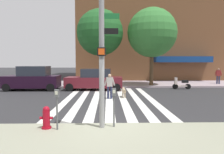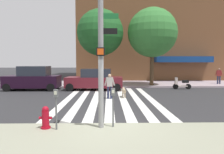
{
  "view_description": "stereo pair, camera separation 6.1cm",
  "coord_description": "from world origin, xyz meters",
  "px_view_note": "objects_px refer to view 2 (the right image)",
  "views": [
    {
      "loc": [
        -0.08,
        -7.53,
        2.41
      ],
      "look_at": [
        0.24,
        6.4,
        1.41
      ],
      "focal_mm": 33.14,
      "sensor_mm": 36.0,
      "label": 1
    },
    {
      "loc": [
        -0.02,
        -7.54,
        2.41
      ],
      "look_at": [
        0.24,
        6.4,
        1.41
      ],
      "focal_mm": 33.14,
      "sensor_mm": 36.0,
      "label": 2
    }
  ],
  "objects_px": {
    "dog_on_leash": "(124,91)",
    "traffic_light_pole": "(101,29)",
    "parked_car_near_curb": "(33,79)",
    "fire_hydrant": "(46,118)",
    "street_tree_middle": "(152,33)",
    "parking_meter_curbside": "(113,102)",
    "parked_car_behind_first": "(95,80)",
    "parked_scooter": "(182,84)",
    "parking_meter_second_along": "(56,104)",
    "street_tree_nearest": "(100,33)",
    "pedestrian_bystander": "(219,75)",
    "pedestrian_dog_walker": "(110,85)"
  },
  "relations": [
    {
      "from": "parking_meter_curbside",
      "to": "parked_car_behind_first",
      "type": "bearing_deg",
      "value": 97.04
    },
    {
      "from": "pedestrian_bystander",
      "to": "fire_hydrant",
      "type": "bearing_deg",
      "value": -133.79
    },
    {
      "from": "fire_hydrant",
      "to": "pedestrian_bystander",
      "type": "height_order",
      "value": "pedestrian_bystander"
    },
    {
      "from": "parking_meter_curbside",
      "to": "street_tree_nearest",
      "type": "xyz_separation_m",
      "value": [
        -0.94,
        13.34,
        4.27
      ]
    },
    {
      "from": "traffic_light_pole",
      "to": "street_tree_middle",
      "type": "height_order",
      "value": "street_tree_middle"
    },
    {
      "from": "parking_meter_second_along",
      "to": "street_tree_nearest",
      "type": "distance_m",
      "value": 14.29
    },
    {
      "from": "parked_scooter",
      "to": "parked_car_near_curb",
      "type": "bearing_deg",
      "value": -178.77
    },
    {
      "from": "dog_on_leash",
      "to": "pedestrian_bystander",
      "type": "relative_size",
      "value": 0.68
    },
    {
      "from": "parking_meter_curbside",
      "to": "pedestrian_bystander",
      "type": "relative_size",
      "value": 0.83
    },
    {
      "from": "street_tree_middle",
      "to": "pedestrian_dog_walker",
      "type": "xyz_separation_m",
      "value": [
        -4.21,
        -6.81,
        -4.35
      ]
    },
    {
      "from": "street_tree_middle",
      "to": "dog_on_leash",
      "type": "height_order",
      "value": "street_tree_middle"
    },
    {
      "from": "dog_on_leash",
      "to": "traffic_light_pole",
      "type": "bearing_deg",
      "value": -100.52
    },
    {
      "from": "parking_meter_curbside",
      "to": "parked_car_behind_first",
      "type": "distance_m",
      "value": 10.89
    },
    {
      "from": "parking_meter_second_along",
      "to": "street_tree_nearest",
      "type": "relative_size",
      "value": 0.18
    },
    {
      "from": "parking_meter_second_along",
      "to": "parked_car_near_curb",
      "type": "height_order",
      "value": "parked_car_near_curb"
    },
    {
      "from": "traffic_light_pole",
      "to": "pedestrian_bystander",
      "type": "height_order",
      "value": "traffic_light_pole"
    },
    {
      "from": "street_tree_middle",
      "to": "parking_meter_curbside",
      "type": "bearing_deg",
      "value": -107.36
    },
    {
      "from": "traffic_light_pole",
      "to": "parking_meter_second_along",
      "type": "height_order",
      "value": "traffic_light_pole"
    },
    {
      "from": "pedestrian_dog_walker",
      "to": "dog_on_leash",
      "type": "height_order",
      "value": "pedestrian_dog_walker"
    },
    {
      "from": "traffic_light_pole",
      "to": "fire_hydrant",
      "type": "xyz_separation_m",
      "value": [
        -1.9,
        -0.02,
        -3.0
      ]
    },
    {
      "from": "street_tree_middle",
      "to": "pedestrian_dog_walker",
      "type": "height_order",
      "value": "street_tree_middle"
    },
    {
      "from": "pedestrian_bystander",
      "to": "parked_car_near_curb",
      "type": "bearing_deg",
      "value": -169.61
    },
    {
      "from": "parked_scooter",
      "to": "pedestrian_dog_walker",
      "type": "relative_size",
      "value": 0.99
    },
    {
      "from": "parked_car_behind_first",
      "to": "traffic_light_pole",
      "type": "bearing_deg",
      "value": -85.17
    },
    {
      "from": "traffic_light_pole",
      "to": "parked_car_near_curb",
      "type": "height_order",
      "value": "traffic_light_pole"
    },
    {
      "from": "pedestrian_dog_walker",
      "to": "parked_car_behind_first",
      "type": "bearing_deg",
      "value": 105.96
    },
    {
      "from": "fire_hydrant",
      "to": "pedestrian_bystander",
      "type": "relative_size",
      "value": 0.47
    },
    {
      "from": "fire_hydrant",
      "to": "street_tree_middle",
      "type": "xyz_separation_m",
      "value": [
        6.44,
        13.35,
        4.75
      ]
    },
    {
      "from": "parking_meter_curbside",
      "to": "parked_scooter",
      "type": "xyz_separation_m",
      "value": [
        6.4,
        11.09,
        -0.55
      ]
    },
    {
      "from": "parking_meter_curbside",
      "to": "dog_on_leash",
      "type": "relative_size",
      "value": 1.22
    },
    {
      "from": "fire_hydrant",
      "to": "street_tree_middle",
      "type": "height_order",
      "value": "street_tree_middle"
    },
    {
      "from": "street_tree_nearest",
      "to": "dog_on_leash",
      "type": "bearing_deg",
      "value": -73.93
    },
    {
      "from": "parked_car_behind_first",
      "to": "parked_car_near_curb",
      "type": "bearing_deg",
      "value": 179.98
    },
    {
      "from": "parked_car_behind_first",
      "to": "street_tree_nearest",
      "type": "bearing_deg",
      "value": 81.19
    },
    {
      "from": "fire_hydrant",
      "to": "pedestrian_dog_walker",
      "type": "relative_size",
      "value": 0.47
    },
    {
      "from": "parked_scooter",
      "to": "street_tree_middle",
      "type": "xyz_separation_m",
      "value": [
        -2.27,
        2.13,
        4.79
      ]
    },
    {
      "from": "parked_car_behind_first",
      "to": "street_tree_nearest",
      "type": "relative_size",
      "value": 0.66
    },
    {
      "from": "traffic_light_pole",
      "to": "parked_car_behind_first",
      "type": "relative_size",
      "value": 1.17
    },
    {
      "from": "pedestrian_dog_walker",
      "to": "pedestrian_bystander",
      "type": "relative_size",
      "value": 1.0
    },
    {
      "from": "parking_meter_second_along",
      "to": "street_tree_nearest",
      "type": "bearing_deg",
      "value": 85.93
    },
    {
      "from": "pedestrian_dog_walker",
      "to": "street_tree_nearest",
      "type": "bearing_deg",
      "value": 97.12
    },
    {
      "from": "parked_car_near_curb",
      "to": "parked_car_behind_first",
      "type": "bearing_deg",
      "value": -0.02
    },
    {
      "from": "parking_meter_curbside",
      "to": "street_tree_nearest",
      "type": "relative_size",
      "value": 0.18
    },
    {
      "from": "street_tree_nearest",
      "to": "street_tree_middle",
      "type": "bearing_deg",
      "value": -1.4
    },
    {
      "from": "fire_hydrant",
      "to": "pedestrian_dog_walker",
      "type": "distance_m",
      "value": 6.92
    },
    {
      "from": "parking_meter_second_along",
      "to": "street_tree_middle",
      "type": "relative_size",
      "value": 0.18
    },
    {
      "from": "parked_scooter",
      "to": "traffic_light_pole",
      "type": "bearing_deg",
      "value": -121.31
    },
    {
      "from": "parking_meter_curbside",
      "to": "parking_meter_second_along",
      "type": "distance_m",
      "value": 1.93
    },
    {
      "from": "dog_on_leash",
      "to": "pedestrian_bystander",
      "type": "xyz_separation_m",
      "value": [
        10.44,
        7.16,
        0.63
      ]
    },
    {
      "from": "fire_hydrant",
      "to": "parking_meter_curbside",
      "type": "distance_m",
      "value": 2.37
    }
  ]
}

